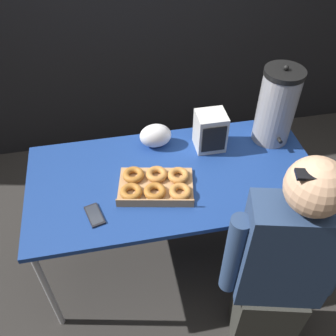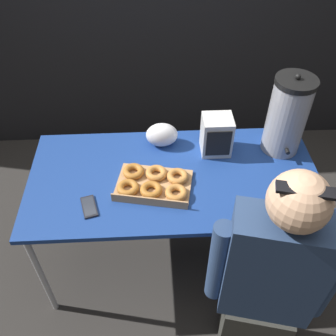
% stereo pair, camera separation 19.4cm
% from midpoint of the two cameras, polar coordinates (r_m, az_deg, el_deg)
% --- Properties ---
extents(ground_plane, '(12.00, 12.00, 0.00)m').
position_cam_midpoint_polar(ground_plane, '(2.57, -1.47, -12.99)').
color(ground_plane, '#2D2B28').
extents(folding_table, '(1.54, 0.75, 0.75)m').
position_cam_midpoint_polar(folding_table, '(2.01, -1.83, -2.15)').
color(folding_table, navy).
rests_on(folding_table, ground).
extents(donut_box, '(0.42, 0.33, 0.05)m').
position_cam_midpoint_polar(donut_box, '(1.91, -4.79, -2.72)').
color(donut_box, tan).
rests_on(donut_box, folding_table).
extents(coffee_urn, '(0.21, 0.24, 0.47)m').
position_cam_midpoint_polar(coffee_urn, '(2.13, 13.74, 9.03)').
color(coffee_urn, '#939399').
rests_on(coffee_urn, folding_table).
extents(cell_phone, '(0.10, 0.15, 0.01)m').
position_cam_midpoint_polar(cell_phone, '(1.85, -14.12, -7.13)').
color(cell_phone, black).
rests_on(cell_phone, folding_table).
extents(space_heater, '(0.16, 0.15, 0.22)m').
position_cam_midpoint_polar(space_heater, '(2.08, 3.83, 5.53)').
color(space_heater, silver).
rests_on(space_heater, folding_table).
extents(plastic_bag, '(0.18, 0.12, 0.14)m').
position_cam_midpoint_polar(plastic_bag, '(2.12, -4.54, 4.82)').
color(plastic_bag, white).
rests_on(plastic_bag, folding_table).
extents(person_seated, '(0.53, 0.29, 1.32)m').
position_cam_midpoint_polar(person_seated, '(1.81, 13.88, -15.17)').
color(person_seated, '#33332D').
rests_on(person_seated, ground).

